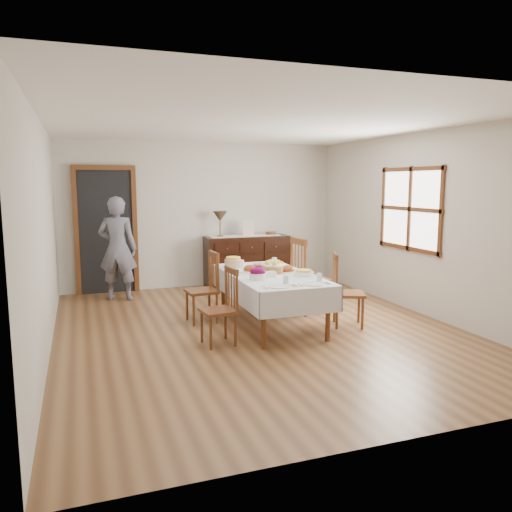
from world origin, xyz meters
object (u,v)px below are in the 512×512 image
object	(u,v)px
dining_table	(270,280)
sideboard	(247,261)
chair_left_near	(222,306)
chair_right_far	(307,275)
chair_right_near	(345,289)
person	(117,245)
chair_left_far	(205,287)
table_lamp	(220,217)

from	to	relation	value
dining_table	sideboard	size ratio (longest dim) A/B	1.33
chair_left_near	chair_right_far	xyz separation A→B (m)	(1.55, 0.96, 0.10)
chair_right_near	sideboard	world-z (taller)	chair_right_near
sideboard	person	size ratio (longest dim) A/B	0.86
chair_right_far	person	xyz separation A→B (m)	(-2.52, 1.78, 0.34)
chair_left_near	chair_left_far	xyz separation A→B (m)	(0.04, 1.00, 0.03)
chair_right_far	person	size ratio (longest dim) A/B	0.62
dining_table	chair_left_far	size ratio (longest dim) A/B	2.12
chair_left_near	person	xyz separation A→B (m)	(-0.97, 2.73, 0.44)
chair_left_near	chair_right_near	bearing A→B (deg)	90.03
chair_left_near	chair_left_far	distance (m)	1.00
dining_table	person	size ratio (longest dim) A/B	1.14
chair_left_near	table_lamp	xyz separation A→B (m)	(0.85, 3.12, 0.82)
chair_left_near	chair_right_near	xyz separation A→B (m)	(1.73, 0.18, 0.03)
sideboard	table_lamp	distance (m)	0.96
dining_table	chair_left_far	xyz separation A→B (m)	(-0.77, 0.47, -0.13)
chair_right_near	table_lamp	xyz separation A→B (m)	(-0.88, 2.94, 0.78)
chair_right_far	chair_right_near	bearing A→B (deg)	-170.94
sideboard	dining_table	bearing A→B (deg)	-101.84
chair_right_far	person	world-z (taller)	person
person	chair_right_far	bearing A→B (deg)	163.78
chair_right_far	sideboard	size ratio (longest dim) A/B	0.72
chair_left_near	sideboard	distance (m)	3.39
chair_left_near	person	bearing A→B (deg)	-166.58
chair_left_far	sideboard	distance (m)	2.48
chair_right_near	person	size ratio (longest dim) A/B	0.54
chair_right_near	person	world-z (taller)	person
dining_table	chair_right_near	bearing A→B (deg)	-20.43
chair_left_far	chair_right_far	xyz separation A→B (m)	(1.51, -0.05, 0.07)
chair_right_far	chair_left_near	bearing A→B (deg)	117.64
sideboard	chair_right_near	bearing A→B (deg)	-82.64
chair_left_far	chair_right_near	bearing A→B (deg)	60.33
chair_left_near	chair_left_far	world-z (taller)	chair_left_far
chair_left_near	chair_left_far	bearing A→B (deg)	171.55
dining_table	table_lamp	size ratio (longest dim) A/B	4.43
chair_right_near	table_lamp	size ratio (longest dim) A/B	2.11
dining_table	chair_right_far	distance (m)	0.86
chair_left_far	person	size ratio (longest dim) A/B	0.54
chair_right_near	table_lamp	world-z (taller)	table_lamp
sideboard	chair_right_far	bearing A→B (deg)	-84.72
chair_left_near	chair_right_far	world-z (taller)	chair_right_far
dining_table	table_lamp	xyz separation A→B (m)	(0.04, 2.59, 0.66)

